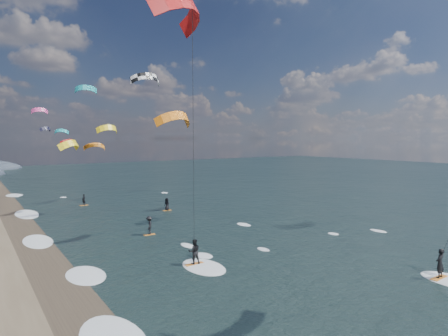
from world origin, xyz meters
TOP-DOWN VIEW (x-y plane):
  - ground at (0.00, 0.00)m, footprint 260.00×260.00m
  - wet_sand_strip at (-12.00, 10.00)m, footprint 3.00×240.00m
  - kitesurfer_near_b at (-5.55, 8.38)m, footprint 7.19×9.23m
  - far_kitesurfers at (-0.79, 27.89)m, footprint 8.85×20.77m
  - bg_kite_field at (0.01, 53.25)m, footprint 12.60×73.01m
  - shoreline_surf at (-10.80, 14.75)m, footprint 2.40×79.40m

SIDE VIEW (x-z plane):
  - ground at x=0.00m, z-range 0.00..0.00m
  - shoreline_surf at x=-10.80m, z-range -0.06..0.06m
  - wet_sand_strip at x=-12.00m, z-range 0.00..0.01m
  - far_kitesurfers at x=-0.79m, z-range -0.04..1.76m
  - kitesurfer_near_b at x=-5.55m, z-range 2.89..19.73m
  - bg_kite_field at x=0.01m, z-range 6.50..16.58m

